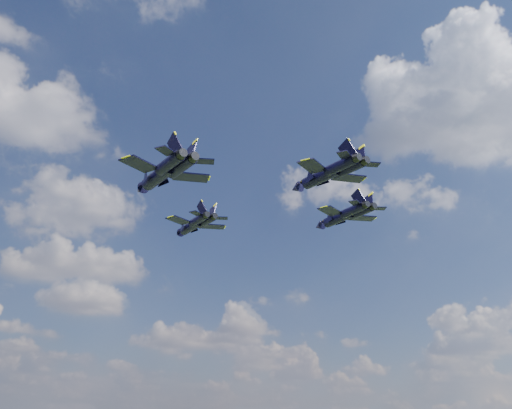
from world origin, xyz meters
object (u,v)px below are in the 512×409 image
object	(u,v)px
jet_left	(157,177)
jet_right	(337,218)
jet_lead	(190,227)
jet_slot	(319,177)

from	to	relation	value
jet_left	jet_right	bearing A→B (deg)	-2.66
jet_lead	jet_slot	distance (m)	36.01
jet_left	jet_right	size ratio (longest dim) A/B	1.15
jet_left	jet_slot	bearing A→B (deg)	-43.61
jet_left	jet_right	world-z (taller)	jet_left
jet_lead	jet_right	xyz separation A→B (m)	(20.65, -18.49, -0.84)
jet_right	jet_left	bearing A→B (deg)	-179.94
jet_lead	jet_left	xyz separation A→B (m)	(-13.19, -21.70, -0.63)
jet_lead	jet_right	bearing A→B (deg)	-47.43
jet_left	jet_slot	world-z (taller)	jet_left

